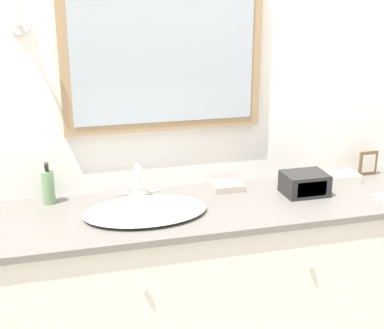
{
  "coord_description": "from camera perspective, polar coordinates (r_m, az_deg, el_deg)",
  "views": [
    {
      "loc": [
        -0.66,
        -1.83,
        1.77
      ],
      "look_at": [
        -0.09,
        0.31,
        1.04
      ],
      "focal_mm": 50.0,
      "sensor_mm": 36.0,
      "label": 1
    }
  ],
  "objects": [
    {
      "name": "sink_basin",
      "position": [
        2.33,
        -5.02,
        -4.83
      ],
      "size": [
        0.54,
        0.4,
        0.17
      ],
      "color": "white",
      "rests_on": "vanity_counter"
    },
    {
      "name": "appliance_box",
      "position": [
        2.58,
        11.92,
        -2.01
      ],
      "size": [
        0.2,
        0.16,
        0.1
      ],
      "color": "black",
      "rests_on": "vanity_counter"
    },
    {
      "name": "hand_towel_near_sink",
      "position": [
        2.81,
        15.58,
        -1.34
      ],
      "size": [
        0.18,
        0.11,
        0.04
      ],
      "color": "silver",
      "rests_on": "vanity_counter"
    },
    {
      "name": "soap_bottle",
      "position": [
        2.5,
        -15.09,
        -2.29
      ],
      "size": [
        0.06,
        0.06,
        0.2
      ],
      "color": "#709966",
      "rests_on": "vanity_counter"
    },
    {
      "name": "hand_towel_far_corner",
      "position": [
        2.61,
        3.72,
        -2.3
      ],
      "size": [
        0.14,
        0.12,
        0.03
      ],
      "color": "#B7A899",
      "rests_on": "vanity_counter"
    },
    {
      "name": "picture_frame",
      "position": [
        2.93,
        18.27,
        0.14
      ],
      "size": [
        0.1,
        0.01,
        0.13
      ],
      "color": "brown",
      "rests_on": "vanity_counter"
    },
    {
      "name": "vanity_counter",
      "position": [
        2.61,
        2.01,
        -12.84
      ],
      "size": [
        2.09,
        0.58,
        0.84
      ],
      "color": "beige",
      "rests_on": "ground_plane"
    },
    {
      "name": "wall_back",
      "position": [
        2.59,
        0.11,
        7.3
      ],
      "size": [
        8.0,
        0.18,
        2.55
      ],
      "color": "white",
      "rests_on": "ground_plane"
    }
  ]
}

